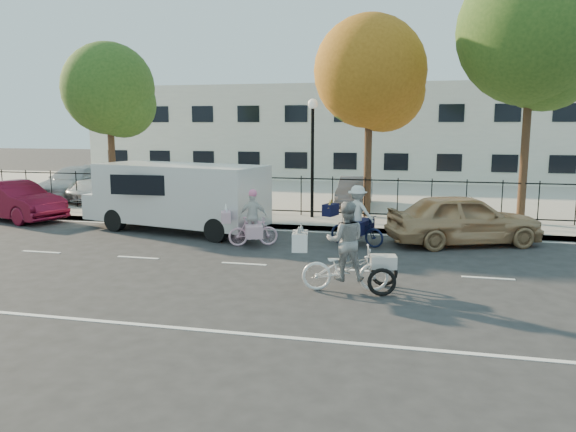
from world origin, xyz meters
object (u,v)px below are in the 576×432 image
(gold_sedan, at_px, (464,219))
(lot_car_b, at_px, (120,184))
(lot_car_a, at_px, (76,182))
(lot_car_c, at_px, (355,191))
(red_sedan, at_px, (14,201))
(white_van, at_px, (177,195))
(bull_bike, at_px, (356,222))
(pedestrian, at_px, (220,196))
(zebra_trike, at_px, (346,257))
(lamppost, at_px, (313,137))
(unicorn_bike, at_px, (252,225))

(gold_sedan, distance_m, lot_car_b, 15.70)
(lot_car_a, xyz_separation_m, lot_car_c, (13.01, 0.52, -0.13))
(red_sedan, bearing_deg, white_van, -77.68)
(bull_bike, relative_size, lot_car_c, 0.54)
(pedestrian, bearing_deg, lot_car_b, -58.43)
(zebra_trike, xyz_separation_m, pedestrian, (-5.52, 7.27, 0.27))
(lamppost, height_order, unicorn_bike, lamppost)
(lamppost, xyz_separation_m, lot_car_a, (-11.82, 2.90, -2.23))
(lamppost, xyz_separation_m, gold_sedan, (5.19, -3.00, -2.34))
(bull_bike, bearing_deg, unicorn_bike, 124.47)
(pedestrian, xyz_separation_m, lot_car_a, (-8.65, 4.17, -0.15))
(zebra_trike, height_order, white_van, white_van)
(pedestrian, xyz_separation_m, lot_car_c, (4.36, 4.69, -0.27))
(red_sedan, distance_m, lot_car_c, 13.43)
(pedestrian, bearing_deg, zebra_trike, 101.44)
(gold_sedan, distance_m, lot_car_a, 18.00)
(white_van, bearing_deg, lot_car_b, 146.43)
(bull_bike, bearing_deg, lot_car_a, 83.91)
(bull_bike, height_order, pedestrian, pedestrian)
(zebra_trike, relative_size, gold_sedan, 0.51)
(lot_car_b, bearing_deg, lot_car_a, -172.45)
(unicorn_bike, bearing_deg, lamppost, -32.80)
(lot_car_a, bearing_deg, gold_sedan, -20.66)
(zebra_trike, bearing_deg, lot_car_a, 41.22)
(lamppost, height_order, lot_car_c, lamppost)
(bull_bike, xyz_separation_m, lot_car_c, (-0.87, 7.28, 0.04))
(bull_bike, bearing_deg, pedestrian, 83.47)
(lot_car_b, bearing_deg, red_sedan, -95.73)
(white_van, bearing_deg, gold_sedan, 13.27)
(unicorn_bike, relative_size, pedestrian, 0.98)
(unicorn_bike, distance_m, white_van, 3.57)
(white_van, bearing_deg, lamppost, 49.93)
(lamppost, bearing_deg, bull_bike, -61.87)
(zebra_trike, bearing_deg, gold_sedan, -36.95)
(zebra_trike, height_order, red_sedan, zebra_trike)
(lot_car_c, bearing_deg, lot_car_a, -178.57)
(unicorn_bike, height_order, lot_car_b, unicorn_bike)
(zebra_trike, relative_size, lot_car_b, 0.44)
(lot_car_a, distance_m, lot_car_c, 13.02)
(white_van, relative_size, lot_car_c, 1.84)
(unicorn_bike, bearing_deg, lot_car_a, 33.76)
(white_van, height_order, lot_car_a, white_van)
(lot_car_c, bearing_deg, gold_sedan, -58.99)
(bull_bike, relative_size, pedestrian, 1.14)
(bull_bike, distance_m, pedestrian, 5.85)
(bull_bike, height_order, white_van, white_van)
(unicorn_bike, bearing_deg, lot_car_b, 27.44)
(zebra_trike, distance_m, unicorn_bike, 5.09)
(red_sedan, distance_m, lot_car_b, 5.28)
(lamppost, distance_m, pedestrian, 3.99)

